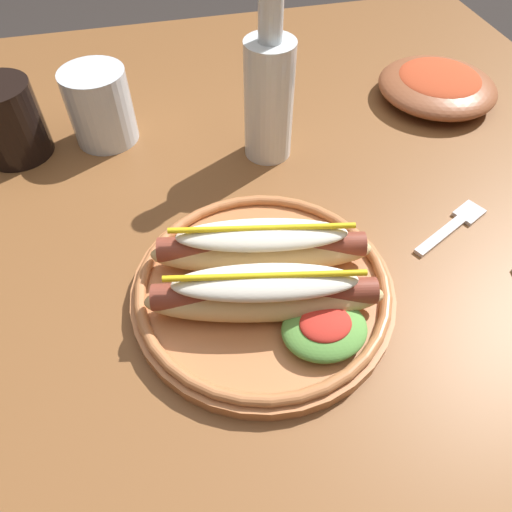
% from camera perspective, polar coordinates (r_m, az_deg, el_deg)
% --- Properties ---
extents(ground_plane, '(8.00, 8.00, 0.00)m').
position_cam_1_polar(ground_plane, '(1.24, -0.60, -18.00)').
color(ground_plane, '#2D2826').
extents(dining_table, '(1.14, 1.03, 0.74)m').
position_cam_1_polar(dining_table, '(0.69, -1.02, 2.56)').
color(dining_table, brown).
rests_on(dining_table, ground_plane).
extents(hot_dog_plate, '(0.27, 0.27, 0.08)m').
position_cam_1_polar(hot_dog_plate, '(0.48, 1.15, -3.20)').
color(hot_dog_plate, '#B77042').
rests_on(hot_dog_plate, dining_table).
extents(fork, '(0.12, 0.07, 0.00)m').
position_cam_1_polar(fork, '(0.62, 22.88, 3.51)').
color(fork, silver).
rests_on(fork, dining_table).
extents(soda_cup, '(0.09, 0.09, 0.10)m').
position_cam_1_polar(soda_cup, '(0.73, -27.95, 14.24)').
color(soda_cup, black).
rests_on(soda_cup, dining_table).
extents(water_cup, '(0.09, 0.09, 0.10)m').
position_cam_1_polar(water_cup, '(0.71, -18.36, 16.80)').
color(water_cup, silver).
rests_on(water_cup, dining_table).
extents(glass_bottle, '(0.06, 0.06, 0.24)m').
position_cam_1_polar(glass_bottle, '(0.63, 1.58, 19.13)').
color(glass_bottle, silver).
rests_on(glass_bottle, dining_table).
extents(side_bowl, '(0.18, 0.18, 0.05)m').
position_cam_1_polar(side_bowl, '(0.83, 21.12, 18.77)').
color(side_bowl, brown).
rests_on(side_bowl, dining_table).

